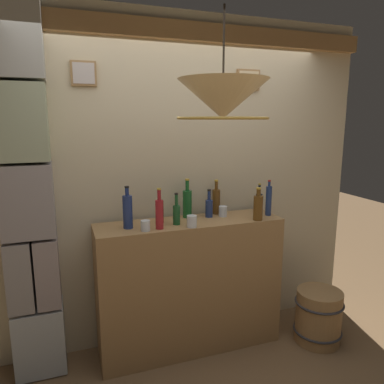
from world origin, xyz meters
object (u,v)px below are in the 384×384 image
Objects in this scene: liquor_bottle_vermouth at (216,201)px; wooden_barrel at (318,316)px; glass_tumbler_shot at (223,211)px; glass_tumbler_rocks at (145,226)px; glass_tumbler_highball at (192,221)px; liquor_bottle_mezcal at (160,211)px; liquor_bottle_amaro at (209,207)px; liquor_bottle_port at (159,213)px; liquor_bottle_rye at (259,202)px; liquor_bottle_brandy at (269,200)px; liquor_bottle_tequila at (128,211)px; liquor_bottle_vodka at (187,203)px; liquor_bottle_rum at (176,213)px; liquor_bottle_whiskey at (258,207)px; pendant_lamp at (223,100)px.

liquor_bottle_vermouth reaches higher than wooden_barrel.
glass_tumbler_shot is at bearing -80.66° from liquor_bottle_vermouth.
glass_tumbler_rocks is 0.35m from glass_tumbler_highball.
liquor_bottle_mezcal is 0.43m from liquor_bottle_amaro.
liquor_bottle_port is at bearing -105.31° from liquor_bottle_mezcal.
liquor_bottle_port is 0.97m from liquor_bottle_rye.
liquor_bottle_amaro is at bearing 18.68° from glass_tumbler_rocks.
liquor_bottle_port reaches higher than liquor_bottle_brandy.
glass_tumbler_rocks is (-0.15, -0.18, -0.06)m from liquor_bottle_mezcal.
liquor_bottle_mezcal reaches higher than glass_tumbler_rocks.
liquor_bottle_mezcal is 0.89× the size of liquor_bottle_port.
liquor_bottle_mezcal is at bearing 164.45° from wooden_barrel.
liquor_bottle_tequila is 0.69× the size of wooden_barrel.
liquor_bottle_vodka reaches higher than liquor_bottle_amaro.
liquor_bottle_vodka is at bearing 49.52° from liquor_bottle_rum.
glass_tumbler_shot is (0.35, 0.20, -0.00)m from glass_tumbler_highball.
wooden_barrel is (0.38, -0.27, -1.00)m from liquor_bottle_brandy.
liquor_bottle_rum is at bearing 22.81° from liquor_bottle_port.
liquor_bottle_tequila reaches higher than glass_tumbler_rocks.
liquor_bottle_amaro is 0.51× the size of wooden_barrel.
glass_tumbler_rocks is (-0.58, -0.20, -0.05)m from liquor_bottle_amaro.
liquor_bottle_mezcal is at bearing 138.23° from liquor_bottle_rum.
liquor_bottle_whiskey is 0.58× the size of wooden_barrel.
liquor_bottle_tequila is 0.24m from liquor_bottle_port.
liquor_bottle_vodka reaches higher than liquor_bottle_tequila.
glass_tumbler_highball is at bearing -45.59° from liquor_bottle_mezcal.
liquor_bottle_whiskey reaches higher than glass_tumbler_rocks.
liquor_bottle_brandy is 1.26m from pendant_lamp.
liquor_bottle_amaro is (0.43, 0.02, -0.01)m from liquor_bottle_mezcal.
liquor_bottle_mezcal is 0.79m from liquor_bottle_whiskey.
liquor_bottle_tequila is 0.49m from glass_tumbler_highball.
glass_tumbler_rocks is (-1.06, -0.21, -0.05)m from liquor_bottle_rye.
liquor_bottle_whiskey reaches higher than liquor_bottle_rum.
liquor_bottle_tequila reaches higher than liquor_bottle_rye.
liquor_bottle_brandy is 0.40m from glass_tumbler_shot.
liquor_bottle_port reaches higher than wooden_barrel.
liquor_bottle_amaro is at bearing 166.82° from liquor_bottle_brandy.
liquor_bottle_rum is (0.11, -0.10, -0.01)m from liquor_bottle_mezcal.
liquor_bottle_tequila is 1.08× the size of liquor_bottle_vermouth.
liquor_bottle_mezcal is 0.29m from glass_tumbler_highball.
liquor_bottle_tequila reaches higher than liquor_bottle_port.
wooden_barrel is at bearing -15.55° from liquor_bottle_mezcal.
liquor_bottle_mezcal is 0.54m from liquor_bottle_vermouth.
liquor_bottle_tequila is at bearing 175.74° from liquor_bottle_rum.
liquor_bottle_vodka is 0.28m from liquor_bottle_vermouth.
liquor_bottle_whiskey reaches higher than glass_tumbler_highball.
glass_tumbler_shot is at bearing -9.47° from liquor_bottle_amaro.
liquor_bottle_vermouth is (0.10, 0.09, 0.03)m from liquor_bottle_amaro.
liquor_bottle_whiskey is (0.77, -0.20, 0.01)m from liquor_bottle_mezcal.
liquor_bottle_rum is 0.47m from liquor_bottle_vermouth.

